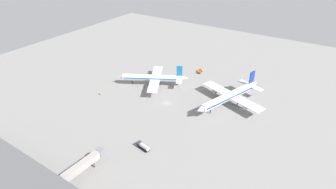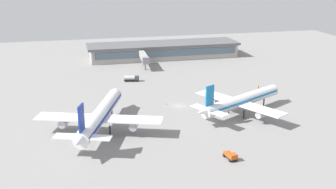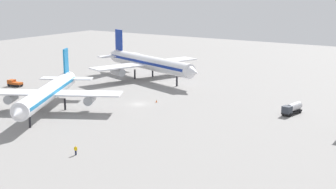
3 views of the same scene
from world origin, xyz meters
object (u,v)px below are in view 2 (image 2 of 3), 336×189
object	(u,v)px
airplane_at_gate	(241,101)
safety_cone_near_gate	(166,104)
fuel_truck	(132,78)
ground_crew_worker	(258,86)
airplane_taxiing	(100,115)
pushback_tractor	(231,156)

from	to	relation	value
airplane_at_gate	safety_cone_near_gate	xyz separation A→B (m)	(21.83, -15.51, -4.40)
fuel_truck	ground_crew_worker	world-z (taller)	fuel_truck
airplane_taxiing	fuel_truck	world-z (taller)	airplane_taxiing
airplane_at_gate	fuel_truck	xyz separation A→B (m)	(29.13, -48.28, -3.31)
airplane_at_gate	airplane_taxiing	distance (m)	46.67
ground_crew_worker	safety_cone_near_gate	bearing A→B (deg)	143.62
fuel_truck	safety_cone_near_gate	distance (m)	33.59
ground_crew_worker	airplane_at_gate	bearing A→B (deg)	-176.63
pushback_tractor	ground_crew_worker	xyz separation A→B (m)	(-34.42, -56.56, -0.12)
airplane_taxiing	ground_crew_worker	bearing A→B (deg)	-45.66
fuel_truck	pushback_tractor	bearing A→B (deg)	-70.16
airplane_at_gate	airplane_taxiing	xyz separation A→B (m)	(46.47, 4.29, 0.48)
pushback_tractor	airplane_taxiing	bearing A→B (deg)	-138.56
fuel_truck	airplane_taxiing	bearing A→B (deg)	-98.08
airplane_at_gate	ground_crew_worker	distance (m)	32.25
pushback_tractor	ground_crew_worker	distance (m)	66.21
airplane_at_gate	ground_crew_worker	xyz separation A→B (m)	(-18.72, -25.98, -3.85)
ground_crew_worker	safety_cone_near_gate	world-z (taller)	ground_crew_worker
airplane_taxiing	safety_cone_near_gate	size ratio (longest dim) A/B	75.47
fuel_truck	ground_crew_worker	distance (m)	52.79
ground_crew_worker	safety_cone_near_gate	size ratio (longest dim) A/B	2.78
airplane_taxiing	safety_cone_near_gate	world-z (taller)	airplane_taxiing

